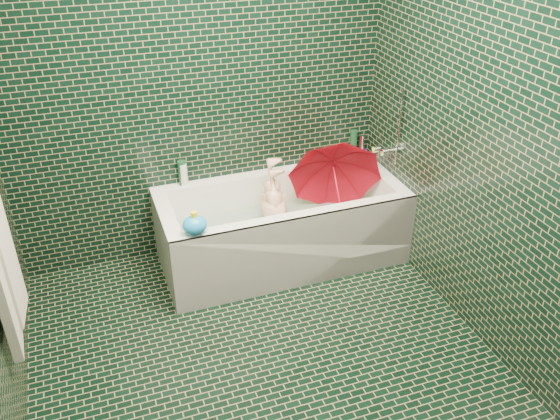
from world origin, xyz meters
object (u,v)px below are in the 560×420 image
object	(u,v)px
rubber_duck	(339,155)
bath_toy	(195,225)
child	(278,224)
bathtub	(282,234)
umbrella	(337,187)

from	to	relation	value
rubber_duck	bath_toy	world-z (taller)	bath_toy
child	rubber_duck	bearing A→B (deg)	137.41
bathtub	umbrella	bearing A→B (deg)	-7.31
bathtub	child	size ratio (longest dim) A/B	1.83
child	umbrella	world-z (taller)	umbrella
child	umbrella	distance (m)	0.49
bath_toy	bathtub	bearing A→B (deg)	2.81
child	bath_toy	xyz separation A→B (m)	(-0.64, -0.30, 0.31)
umbrella	rubber_duck	size ratio (longest dim) A/B	5.36
bathtub	bath_toy	xyz separation A→B (m)	(-0.68, -0.31, 0.41)
rubber_duck	bath_toy	distance (m)	1.42
bathtub	child	bearing A→B (deg)	-167.98
bathtub	rubber_duck	world-z (taller)	rubber_duck
bath_toy	rubber_duck	bearing A→B (deg)	5.74
umbrella	rubber_duck	bearing A→B (deg)	84.61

